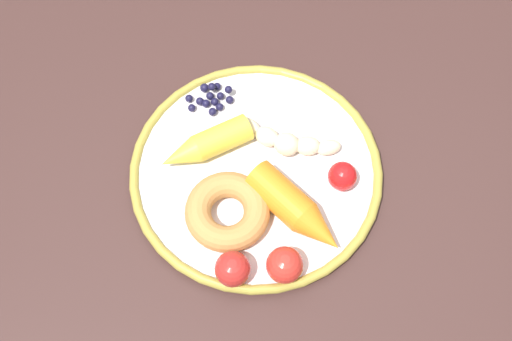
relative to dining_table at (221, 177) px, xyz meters
name	(u,v)px	position (x,y,z in m)	size (l,w,h in m)	color
ground_plane	(234,295)	(0.00, 0.00, -0.64)	(6.00, 6.00, 0.00)	#3E3144
dining_table	(221,177)	(0.00, 0.00, 0.00)	(1.25, 0.87, 0.71)	#3E2724
plate	(256,171)	(-0.05, 0.03, 0.09)	(0.32, 0.32, 0.02)	silver
banana	(288,140)	(-0.09, -0.01, 0.10)	(0.14, 0.06, 0.03)	beige
carrot_orange	(296,210)	(-0.10, 0.09, 0.11)	(0.13, 0.12, 0.04)	orange
carrot_yellow	(205,145)	(0.01, 0.01, 0.11)	(0.12, 0.09, 0.04)	yellow
donut	(227,211)	(-0.02, 0.09, 0.10)	(0.10, 0.10, 0.03)	#C48546
blueberry_pile	(211,98)	(0.01, -0.07, 0.10)	(0.06, 0.05, 0.02)	#191638
tomato_near	(233,269)	(-0.03, 0.17, 0.11)	(0.04, 0.04, 0.04)	red
tomato_mid	(342,176)	(-0.16, 0.04, 0.11)	(0.04, 0.04, 0.04)	red
tomato_far	(285,265)	(-0.09, 0.16, 0.11)	(0.04, 0.04, 0.04)	red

